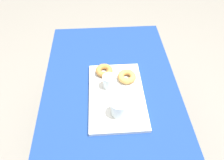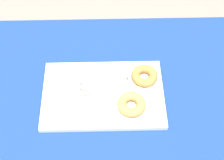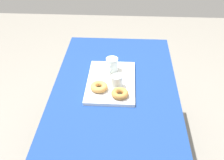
{
  "view_description": "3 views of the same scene",
  "coord_description": "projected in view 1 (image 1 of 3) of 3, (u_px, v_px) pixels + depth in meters",
  "views": [
    {
      "loc": [
        0.73,
        -0.04,
        1.7
      ],
      "look_at": [
        -0.05,
        0.01,
        0.82
      ],
      "focal_mm": 32.94,
      "sensor_mm": 36.0,
      "label": 1
    },
    {
      "loc": [
        -0.0,
        0.71,
        1.85
      ],
      "look_at": [
        -0.02,
        -0.01,
        0.81
      ],
      "focal_mm": 52.0,
      "sensor_mm": 36.0,
      "label": 2
    },
    {
      "loc": [
        -1.51,
        -0.06,
        1.86
      ],
      "look_at": [
        0.0,
        0.02,
        0.8
      ],
      "focal_mm": 46.0,
      "sensor_mm": 36.0,
      "label": 3
    }
  ],
  "objects": [
    {
      "name": "water_glass_near",
      "position": [
        109.0,
        82.0,
        1.17
      ],
      "size": [
        0.07,
        0.07,
        0.08
      ],
      "color": "silver",
      "rests_on": "serving_tray"
    },
    {
      "name": "tea_mug_left",
      "position": [
        119.0,
        108.0,
        1.05
      ],
      "size": [
        0.12,
        0.08,
        0.09
      ],
      "color": "silver",
      "rests_on": "serving_tray"
    },
    {
      "name": "sugar_donut_right",
      "position": [
        104.0,
        71.0,
        1.25
      ],
      "size": [
        0.11,
        0.11,
        0.03
      ],
      "primitive_type": "torus",
      "color": "#BC7F3D",
      "rests_on": "donut_plate_right"
    },
    {
      "name": "sugar_donut_left",
      "position": [
        127.0,
        77.0,
        1.21
      ],
      "size": [
        0.11,
        0.11,
        0.04
      ],
      "primitive_type": "torus",
      "color": "tan",
      "rests_on": "donut_plate_left"
    },
    {
      "name": "donut_plate_left",
      "position": [
        127.0,
        79.0,
        1.23
      ],
      "size": [
        0.11,
        0.11,
        0.01
      ],
      "primitive_type": "cylinder",
      "color": "silver",
      "rests_on": "serving_tray"
    },
    {
      "name": "serving_tray",
      "position": [
        117.0,
        95.0,
        1.17
      ],
      "size": [
        0.48,
        0.31,
        0.02
      ],
      "primitive_type": "cube",
      "color": "white",
      "rests_on": "dining_table"
    },
    {
      "name": "ground_plane",
      "position": [
        112.0,
        148.0,
        1.75
      ],
      "size": [
        6.0,
        6.0,
        0.0
      ],
      "primitive_type": "plane",
      "color": "gray"
    },
    {
      "name": "donut_plate_right",
      "position": [
        104.0,
        73.0,
        1.26
      ],
      "size": [
        0.11,
        0.11,
        0.01
      ],
      "primitive_type": "cylinder",
      "color": "silver",
      "rests_on": "serving_tray"
    },
    {
      "name": "dining_table",
      "position": [
        111.0,
        106.0,
        1.28
      ],
      "size": [
        1.33,
        0.8,
        0.76
      ],
      "color": "navy",
      "rests_on": "ground"
    }
  ]
}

